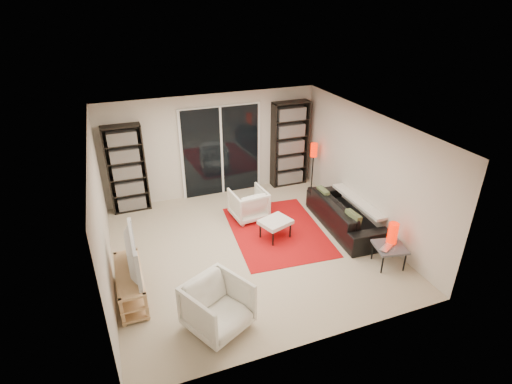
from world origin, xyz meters
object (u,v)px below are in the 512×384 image
side_table (390,248)px  floor_lamp (314,156)px  tv_stand (131,284)px  sofa (345,214)px  bookshelf_left (127,169)px  armchair_back (249,204)px  bookshelf_right (290,144)px  armchair_front (218,307)px  ottoman (275,223)px

side_table → floor_lamp: size_ratio=0.51×
tv_stand → sofa: 4.38m
bookshelf_left → armchair_back: bookshelf_left is taller
tv_stand → side_table: (4.36, -0.73, 0.09)m
tv_stand → armchair_back: size_ratio=1.74×
bookshelf_right → floor_lamp: 0.67m
tv_stand → sofa: sofa is taller
side_table → floor_lamp: (0.15, 3.19, 0.54)m
tv_stand → bookshelf_left: bearing=84.7°
floor_lamp → tv_stand: bearing=-151.4°
tv_stand → armchair_back: bearing=33.6°
floor_lamp → side_table: bearing=-92.7°
sofa → side_table: bearing=-175.2°
sofa → armchair_back: size_ratio=2.91×
tv_stand → armchair_front: size_ratio=1.51×
bookshelf_left → ottoman: 3.42m
bookshelf_right → floor_lamp: size_ratio=1.75×
ottoman → side_table: bearing=-44.7°
ottoman → floor_lamp: bearing=44.7°
bookshelf_right → ottoman: bearing=-120.7°
ottoman → side_table: 2.16m
tv_stand → side_table: 4.42m
side_table → sofa: bearing=91.3°
ottoman → side_table: (1.54, -1.52, 0.01)m
ottoman → side_table: same height
bookshelf_right → side_table: bearing=-86.5°
bookshelf_left → armchair_front: size_ratio=2.34×
armchair_front → side_table: bearing=-20.7°
sofa → ottoman: sofa is taller
armchair_front → floor_lamp: floor_lamp is taller
armchair_back → armchair_front: size_ratio=0.87×
armchair_back → armchair_front: armchair_front is taller
bookshelf_left → tv_stand: size_ratio=1.55×
bookshelf_right → armchair_back: 2.11m
floor_lamp → bookshelf_right: bearing=125.8°
bookshelf_left → sofa: size_ratio=0.93×
sofa → armchair_front: (-3.21, -1.75, 0.07)m
sofa → armchair_front: bearing=122.1°
armchair_back → ottoman: armchair_back is taller
armchair_front → ottoman: 2.54m
sofa → floor_lamp: 1.91m
bookshelf_right → tv_stand: 5.16m
sofa → ottoman: size_ratio=3.02×
sofa → armchair_back: (-1.73, 1.07, 0.02)m
armchair_front → armchair_back: bearing=35.3°
bookshelf_right → armchair_back: bearing=-140.4°
tv_stand → sofa: size_ratio=0.60×
side_table → tv_stand: bearing=170.4°
armchair_back → ottoman: bearing=98.4°
armchair_front → side_table: size_ratio=1.37×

